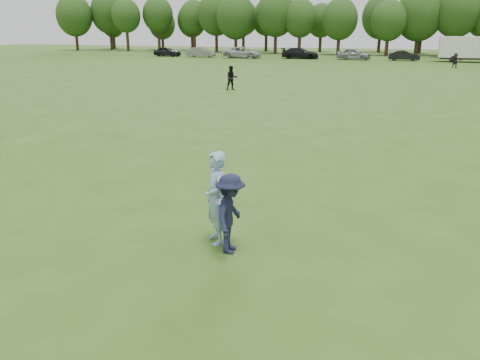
% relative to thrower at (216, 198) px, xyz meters
% --- Properties ---
extents(ground, '(200.00, 200.00, 0.00)m').
position_rel_thrower_xyz_m(ground, '(1.19, 0.05, -0.95)').
color(ground, '#324B15').
rests_on(ground, ground).
extents(thrower, '(0.79, 0.83, 1.91)m').
position_rel_thrower_xyz_m(thrower, '(0.00, 0.00, 0.00)').
color(thrower, '#80A7C6').
rests_on(thrower, ground).
extents(defender, '(0.69, 1.08, 1.59)m').
position_rel_thrower_xyz_m(defender, '(0.43, -0.31, -0.16)').
color(defender, '#171B34').
rests_on(defender, ground).
extents(player_far_a, '(1.03, 0.97, 1.68)m').
position_rel_thrower_xyz_m(player_far_a, '(-8.42, 23.43, -0.11)').
color(player_far_a, black).
rests_on(player_far_a, ground).
extents(player_far_d, '(1.57, 0.76, 1.62)m').
position_rel_thrower_xyz_m(player_far_d, '(8.04, 49.67, -0.14)').
color(player_far_d, '#242424').
rests_on(player_far_d, ground).
extents(car_a, '(4.43, 2.02, 1.47)m').
position_rel_thrower_xyz_m(car_a, '(-32.49, 59.18, -0.22)').
color(car_a, black).
rests_on(car_a, ground).
extents(car_b, '(4.46, 1.64, 1.46)m').
position_rel_thrower_xyz_m(car_b, '(-26.82, 59.22, -0.23)').
color(car_b, slate).
rests_on(car_b, ground).
extents(car_c, '(5.80, 2.89, 1.58)m').
position_rel_thrower_xyz_m(car_c, '(-20.08, 59.24, -0.17)').
color(car_c, '#AFB0B4').
rests_on(car_c, ground).
extents(car_d, '(5.41, 2.42, 1.54)m').
position_rel_thrower_xyz_m(car_d, '(-11.73, 60.45, -0.19)').
color(car_d, black).
rests_on(car_d, ground).
extents(car_e, '(4.74, 2.20, 1.57)m').
position_rel_thrower_xyz_m(car_e, '(-4.11, 60.56, -0.17)').
color(car_e, gray).
rests_on(car_e, ground).
extents(car_f, '(4.24, 1.85, 1.35)m').
position_rel_thrower_xyz_m(car_f, '(2.50, 60.79, -0.28)').
color(car_f, black).
rests_on(car_f, ground).
extents(disc_in_play, '(0.30, 0.30, 0.05)m').
position_rel_thrower_xyz_m(disc_in_play, '(0.27, -0.32, 0.07)').
color(disc_in_play, white).
rests_on(disc_in_play, ground).
extents(cargo_trailer, '(9.00, 2.75, 3.20)m').
position_rel_thrower_xyz_m(cargo_trailer, '(10.74, 60.55, 0.82)').
color(cargo_trailer, white).
rests_on(cargo_trailer, ground).
extents(treeline, '(130.35, 18.39, 11.74)m').
position_rel_thrower_xyz_m(treeline, '(4.00, 76.95, 5.31)').
color(treeline, '#332114').
rests_on(treeline, ground).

